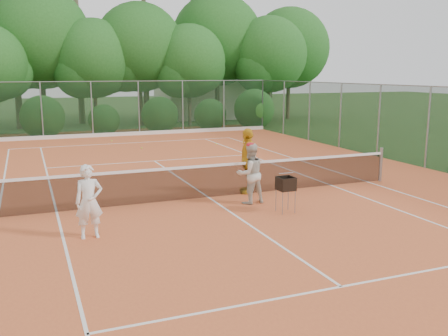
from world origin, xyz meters
The scene contains 14 objects.
ground centered at (0.00, 0.00, 0.00)m, with size 120.00×120.00×0.00m, color #224016.
clay_court centered at (0.00, 0.00, 0.01)m, with size 18.00×36.00×0.02m, color #D66131.
club_building centered at (9.00, 24.00, 1.50)m, with size 8.00×5.00×3.00m, color beige.
tennis_net centered at (0.00, 0.00, 0.53)m, with size 11.97×0.10×1.10m.
player_white centered at (-3.55, -2.28, 0.82)m, with size 0.58×0.38×1.60m, color white.
player_center_grp centered at (0.83, -0.95, 0.85)m, with size 0.86×0.70×1.67m.
player_yellow centered at (1.27, 0.17, 0.97)m, with size 1.12×0.47×1.91m, color gold.
ball_hopper centered at (1.30, -2.08, 0.74)m, with size 0.40×0.40×0.91m.
stray_ball_a centered at (0.24, 9.77, 0.05)m, with size 0.07×0.07×0.07m, color #B9D932.
stray_ball_b centered at (-0.64, 12.79, 0.05)m, with size 0.07×0.07×0.07m, color #C3E034.
stray_ball_c centered at (3.92, 9.72, 0.05)m, with size 0.07×0.07×0.07m, color #E0EC36.
court_markings centered at (0.00, 0.00, 0.02)m, with size 11.03×23.83×0.01m.
fence_back centered at (0.00, 15.00, 1.52)m, with size 18.07×0.07×3.00m.
tropical_treeline centered at (1.43, 20.22, 5.11)m, with size 32.10×8.49×15.03m.
Camera 1 is at (-4.68, -12.88, 3.53)m, focal length 40.00 mm.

